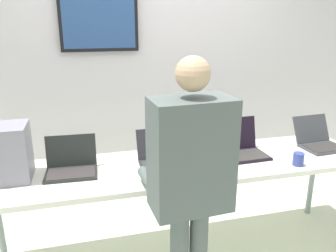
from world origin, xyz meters
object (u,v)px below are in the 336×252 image
(equipment_box, at_px, (0,153))
(laptop_station_0, at_px, (71,165))
(laptop_station_2, at_px, (243,147))
(person, at_px, (190,175))
(coffee_mug, at_px, (298,159))
(laptop_station_1, at_px, (163,156))
(laptop_station_3, at_px, (319,140))
(workbench, at_px, (182,170))

(equipment_box, height_order, laptop_station_0, equipment_box)
(laptop_station_2, bearing_deg, equipment_box, -179.64)
(person, xyz_separation_m, coffee_mug, (0.97, 0.37, -0.16))
(equipment_box, relative_size, laptop_station_1, 1.03)
(laptop_station_3, bearing_deg, laptop_station_2, 179.36)
(laptop_station_2, distance_m, coffee_mug, 0.43)
(equipment_box, height_order, person, person)
(coffee_mug, bearing_deg, laptop_station_2, 133.90)
(equipment_box, xyz_separation_m, laptop_station_2, (1.78, 0.01, -0.13))
(laptop_station_2, relative_size, person, 0.21)
(workbench, bearing_deg, laptop_station_3, 2.35)
(laptop_station_1, distance_m, person, 0.68)
(workbench, distance_m, laptop_station_0, 0.82)
(person, bearing_deg, laptop_station_0, 134.65)
(workbench, distance_m, equipment_box, 1.28)
(person, relative_size, coffee_mug, 16.99)
(equipment_box, height_order, laptop_station_1, equipment_box)
(laptop_station_0, height_order, laptop_station_1, laptop_station_0)
(equipment_box, distance_m, laptop_station_1, 1.12)
(equipment_box, bearing_deg, laptop_station_2, 0.36)
(laptop_station_3, relative_size, person, 0.22)
(laptop_station_2, relative_size, coffee_mug, 3.52)
(workbench, distance_m, person, 0.69)
(laptop_station_1, bearing_deg, workbench, -15.81)
(laptop_station_0, distance_m, laptop_station_1, 0.67)
(person, bearing_deg, workbench, 76.69)
(coffee_mug, bearing_deg, workbench, 163.12)
(equipment_box, distance_m, person, 1.29)
(equipment_box, bearing_deg, workbench, -2.16)
(laptop_station_3, distance_m, person, 1.54)
(laptop_station_0, bearing_deg, coffee_mug, -10.33)
(person, bearing_deg, laptop_station_2, 45.24)
(person, height_order, coffee_mug, person)
(laptop_station_0, xyz_separation_m, laptop_station_1, (0.67, -0.01, -0.00))
(laptop_station_0, height_order, laptop_station_3, laptop_station_0)
(laptop_station_1, bearing_deg, equipment_box, 179.63)
(equipment_box, bearing_deg, laptop_station_0, 0.01)
(laptop_station_2, bearing_deg, laptop_station_1, -178.42)
(coffee_mug, bearing_deg, equipment_box, 171.85)
(laptop_station_3, xyz_separation_m, person, (-1.38, -0.67, 0.16))
(laptop_station_3, bearing_deg, coffee_mug, -143.68)
(equipment_box, height_order, laptop_station_3, equipment_box)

